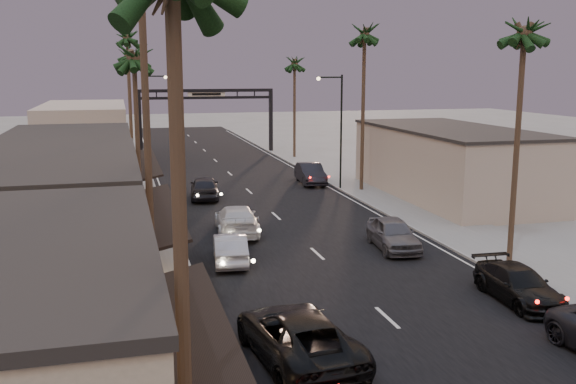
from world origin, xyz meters
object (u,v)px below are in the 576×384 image
palm_ld (127,33)px  palm_ra (525,23)px  arch (207,105)px  palm_lc (134,50)px  streetlight_left (149,115)px  oncoming_pickup (298,336)px  palm_rc (295,59)px  palm_far (127,52)px  curbside_black (518,285)px  streetlight_right (338,122)px  palm_rb (365,28)px  oncoming_silver (230,248)px

palm_ld → palm_ra: (17.20, -31.00, -0.97)m
arch → palm_lc: size_ratio=1.25×
streetlight_left → oncoming_pickup: bearing=-86.4°
palm_ra → oncoming_pickup: size_ratio=2.15×
palm_rc → palm_far: size_ratio=0.92×
palm_ra → oncoming_pickup: (-12.90, -7.65, -10.59)m
palm_rc → palm_far: palm_far is taller
palm_lc → curbside_black: (14.50, -16.68, -9.76)m
palm_ld → palm_rc: size_ratio=1.16×
palm_lc → palm_far: 42.01m
streetlight_right → palm_rb: 7.35m
streetlight_right → palm_far: 36.85m
palm_lc → curbside_black: size_ratio=2.48×
palm_rb → arch: bearing=108.3°
oncoming_silver → streetlight_right: bearing=-117.2°
arch → streetlight_right: bearing=-74.5°
palm_rc → oncoming_silver: size_ratio=2.73×
streetlight_right → palm_ra: bearing=-85.4°
streetlight_left → palm_lc: size_ratio=0.74×
streetlight_left → palm_ld: size_ratio=0.63×
palm_rc → palm_far: (-16.90, 14.00, 0.97)m
arch → palm_rb: size_ratio=1.07×
streetlight_right → streetlight_left: (-13.84, 13.00, 0.00)m
oncoming_pickup → arch: bearing=-100.5°
streetlight_left → oncoming_silver: 30.78m
palm_lc → palm_rc: same height
arch → palm_ld: palm_ld is taller
arch → oncoming_silver: (-4.61, -42.35, -4.80)m
arch → curbside_black: size_ratio=3.10×
streetlight_left → palm_far: (-1.38, 20.00, 6.11)m
arch → palm_rc: (8.60, -6.00, 4.94)m
arch → palm_ra: (8.60, -46.00, 5.91)m
streetlight_right → palm_ld: 19.78m
palm_ra → palm_far: same height
palm_rc → arch: bearing=145.1°
palm_ld → oncoming_silver: (3.99, -27.35, -11.68)m
palm_ld → palm_rc: bearing=27.6°
streetlight_right → curbside_black: streetlight_right is taller
arch → curbside_black: 51.25m
palm_rb → palm_far: bearing=116.4°
arch → palm_rb: (8.60, -26.00, 6.88)m
arch → oncoming_silver: arch is taller
palm_ld → curbside_black: (14.50, -35.68, -11.70)m
palm_ld → streetlight_left: bearing=60.8°
arch → oncoming_pickup: (-4.30, -53.65, -4.68)m
palm_ra → streetlight_right: bearing=94.6°
streetlight_left → palm_ld: 7.88m
palm_rb → oncoming_silver: bearing=-128.9°
palm_ld → palm_ra: bearing=-61.0°
arch → palm_far: bearing=136.0°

